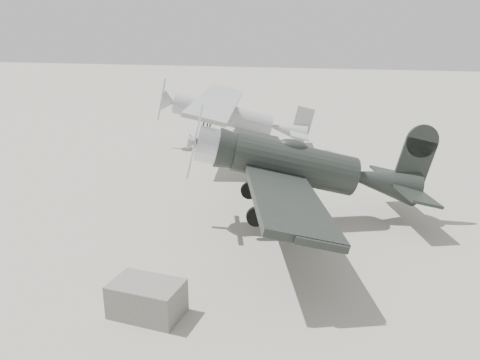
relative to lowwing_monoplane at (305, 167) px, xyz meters
name	(u,v)px	position (x,y,z in m)	size (l,w,h in m)	color
ground	(220,266)	(-1.83, -4.06, -2.04)	(160.00, 160.00, 0.00)	#9D9A8B
lowwing_monoplane	(305,167)	(0.00, 0.00, 0.00)	(8.67, 11.86, 3.86)	black
highwing_monoplane	(229,111)	(-5.81, 10.01, 0.15)	(8.88, 12.42, 3.51)	#949698
equipment_block	(147,299)	(-2.77, -6.88, -1.62)	(1.70, 1.06, 0.85)	slate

